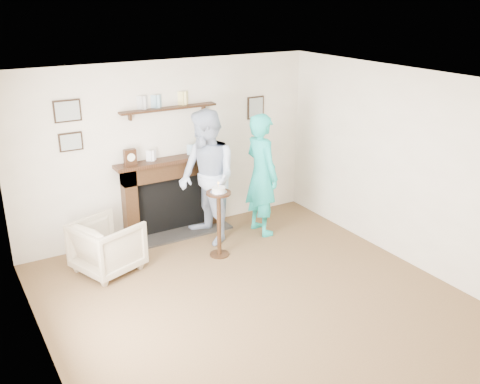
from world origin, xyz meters
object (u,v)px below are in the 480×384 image
(man, at_px, (209,240))
(pedestal_table, at_px, (219,211))
(armchair, at_px, (110,270))
(woman, at_px, (261,231))

(man, distance_m, pedestal_table, 0.82)
(armchair, distance_m, pedestal_table, 1.59)
(man, xyz_separation_m, pedestal_table, (-0.09, -0.50, 0.64))
(man, bearing_deg, woman, 77.75)
(pedestal_table, bearing_deg, woman, 21.85)
(woman, height_order, pedestal_table, pedestal_table)
(pedestal_table, bearing_deg, armchair, 165.78)
(woman, relative_size, pedestal_table, 1.71)
(man, height_order, pedestal_table, pedestal_table)
(man, distance_m, woman, 0.82)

